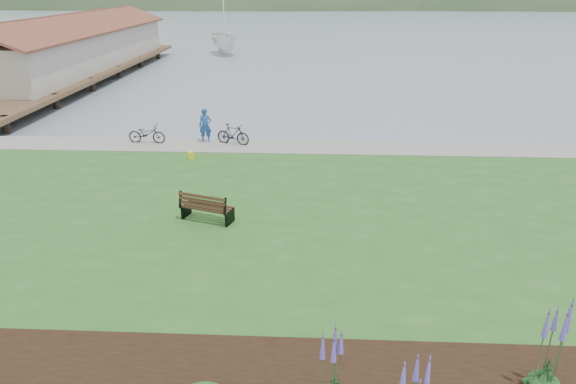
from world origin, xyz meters
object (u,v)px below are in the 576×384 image
(park_bench, at_px, (206,207))
(person, at_px, (205,123))
(bicycle_a, at_px, (147,134))
(sailboat, at_px, (226,54))

(park_bench, relative_size, person, 0.93)
(bicycle_a, bearing_deg, park_bench, -149.06)
(person, bearing_deg, park_bench, -86.18)
(person, bearing_deg, sailboat, 90.38)
(bicycle_a, bearing_deg, person, -81.32)
(person, relative_size, sailboat, 0.07)
(bicycle_a, relative_size, sailboat, 0.06)
(person, xyz_separation_m, bicycle_a, (-2.90, -0.30, -0.52))
(bicycle_a, height_order, sailboat, sailboat)
(bicycle_a, bearing_deg, sailboat, 6.01)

